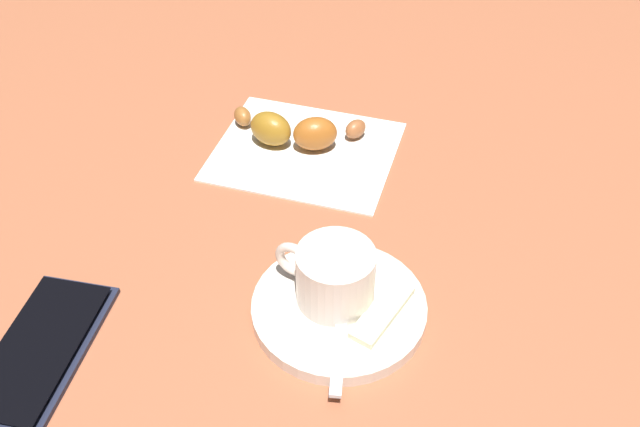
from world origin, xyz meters
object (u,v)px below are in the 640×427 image
at_px(espresso_cup, 334,275).
at_px(napkin, 305,150).
at_px(sugar_packet, 382,312).
at_px(croissant, 294,130).
at_px(teaspoon, 343,300).
at_px(cell_phone, 40,350).
at_px(saucer, 339,308).

distance_m(espresso_cup, napkin, 0.21).
bearing_deg(sugar_packet, croissant, 51.60).
distance_m(teaspoon, cell_phone, 0.24).
distance_m(espresso_cup, sugar_packet, 0.05).
bearing_deg(croissant, saucer, 14.63).
bearing_deg(sugar_packet, espresso_cup, 97.20).
relative_size(croissant, cell_phone, 0.98).
relative_size(sugar_packet, cell_phone, 0.46).
xyz_separation_m(saucer, croissant, (-0.22, -0.06, 0.01)).
relative_size(saucer, cell_phone, 0.93).
relative_size(espresso_cup, sugar_packet, 1.19).
bearing_deg(espresso_cup, napkin, -168.81).
xyz_separation_m(espresso_cup, croissant, (-0.21, -0.05, -0.02)).
bearing_deg(espresso_cup, croissant, -166.14).
xyz_separation_m(teaspoon, napkin, (-0.21, -0.05, -0.01)).
distance_m(teaspoon, napkin, 0.21).
xyz_separation_m(croissant, cell_phone, (0.27, -0.17, -0.02)).
height_order(sugar_packet, napkin, sugar_packet).
bearing_deg(sugar_packet, cell_phone, 130.01).
height_order(napkin, croissant, croissant).
distance_m(saucer, espresso_cup, 0.03).
bearing_deg(saucer, cell_phone, -76.08).
bearing_deg(espresso_cup, cell_phone, -73.99).
relative_size(saucer, napkin, 0.78).
distance_m(sugar_packet, croissant, 0.25).
height_order(teaspoon, croissant, croissant).
relative_size(espresso_cup, napkin, 0.46).
xyz_separation_m(teaspoon, croissant, (-0.22, -0.06, 0.01)).
xyz_separation_m(saucer, cell_phone, (0.06, -0.23, -0.00)).
height_order(saucer, croissant, croissant).
bearing_deg(sugar_packet, napkin, 49.65).
bearing_deg(napkin, teaspoon, 13.04).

